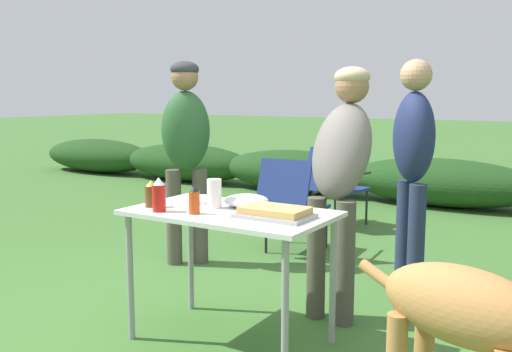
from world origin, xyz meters
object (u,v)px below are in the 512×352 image
object	(u,v)px
food_tray	(275,213)
hot_sauce_bottle	(194,200)
paper_cup_stack	(214,194)
standing_person_in_olive_jacket	(341,164)
standing_person_in_dark_puffer	(413,154)
camp_chair_green_behind_table	(335,182)
folding_table	(230,225)
standing_person_in_navy_coat	(186,141)
mixing_bowl	(246,200)
beer_bottle	(151,194)
camp_chair_near_hedge	(292,200)
dog	(479,319)
ketchup_bottle	(159,195)
plate_stack	(199,200)

from	to	relation	value
food_tray	hot_sauce_bottle	world-z (taller)	hot_sauce_bottle
food_tray	paper_cup_stack	xyz separation A→B (m)	(-0.41, 0.04, 0.05)
standing_person_in_olive_jacket	standing_person_in_dark_puffer	distance (m)	0.73
camp_chair_green_behind_table	standing_person_in_olive_jacket	bearing A→B (deg)	-54.82
folding_table	paper_cup_stack	distance (m)	0.20
standing_person_in_navy_coat	standing_person_in_dark_puffer	distance (m)	1.75
mixing_bowl	hot_sauce_bottle	bearing A→B (deg)	-110.78
hot_sauce_bottle	standing_person_in_navy_coat	xyz separation A→B (m)	(-1.02, 1.21, 0.19)
food_tray	standing_person_in_dark_puffer	distance (m)	1.43
paper_cup_stack	beer_bottle	size ratio (longest dim) A/B	1.07
camp_chair_near_hedge	dog	bearing A→B (deg)	-51.39
folding_table	camp_chair_near_hedge	xyz separation A→B (m)	(-0.55, 1.74, -0.20)
standing_person_in_navy_coat	paper_cup_stack	bearing A→B (deg)	-85.41
ketchup_bottle	standing_person_in_olive_jacket	xyz separation A→B (m)	(0.67, 0.88, 0.12)
paper_cup_stack	dog	distance (m)	1.55
folding_table	camp_chair_green_behind_table	xyz separation A→B (m)	(-0.66, 2.87, -0.20)
plate_stack	standing_person_in_dark_puffer	xyz separation A→B (m)	(0.89, 1.24, 0.21)
standing_person_in_olive_jacket	beer_bottle	bearing A→B (deg)	-129.41
dog	beer_bottle	bearing A→B (deg)	-79.33
standing_person_in_olive_jacket	camp_chair_near_hedge	world-z (taller)	standing_person_in_olive_jacket
folding_table	plate_stack	distance (m)	0.34
food_tray	plate_stack	xyz separation A→B (m)	(-0.60, 0.14, -0.01)
hot_sauce_bottle	folding_table	bearing A→B (deg)	55.30
mixing_bowl	camp_chair_near_hedge	size ratio (longest dim) A/B	0.30
ketchup_bottle	standing_person_in_olive_jacket	bearing A→B (deg)	52.75
folding_table	plate_stack	xyz separation A→B (m)	(-0.30, 0.12, 0.09)
paper_cup_stack	camp_chair_green_behind_table	distance (m)	2.93
folding_table	plate_stack	bearing A→B (deg)	158.64
hot_sauce_bottle	dog	world-z (taller)	hot_sauce_bottle
folding_table	camp_chair_near_hedge	world-z (taller)	camp_chair_near_hedge
mixing_bowl	paper_cup_stack	bearing A→B (deg)	-132.44
standing_person_in_dark_puffer	mixing_bowl	bearing A→B (deg)	-66.76
food_tray	camp_chair_green_behind_table	world-z (taller)	camp_chair_green_behind_table
food_tray	standing_person_in_dark_puffer	size ratio (longest dim) A/B	0.24
food_tray	mixing_bowl	xyz separation A→B (m)	(-0.29, 0.18, 0.01)
mixing_bowl	food_tray	bearing A→B (deg)	-31.67
plate_stack	camp_chair_green_behind_table	bearing A→B (deg)	97.27
hot_sauce_bottle	plate_stack	bearing A→B (deg)	123.71
camp_chair_green_behind_table	folding_table	bearing A→B (deg)	-66.54
camp_chair_green_behind_table	camp_chair_near_hedge	size ratio (longest dim) A/B	1.00
plate_stack	standing_person_in_navy_coat	bearing A→B (deg)	131.85
plate_stack	paper_cup_stack	distance (m)	0.22
folding_table	camp_chair_green_behind_table	size ratio (longest dim) A/B	1.32
plate_stack	mixing_bowl	size ratio (longest dim) A/B	0.85
mixing_bowl	standing_person_in_navy_coat	size ratio (longest dim) A/B	0.15
mixing_bowl	standing_person_in_olive_jacket	distance (m)	0.65
dog	camp_chair_green_behind_table	xyz separation A→B (m)	(-2.01, 3.25, -0.08)
plate_stack	standing_person_in_olive_jacket	distance (m)	0.88
mixing_bowl	standing_person_in_dark_puffer	size ratio (longest dim) A/B	0.16
standing_person_in_navy_coat	standing_person_in_olive_jacket	bearing A→B (deg)	-54.54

